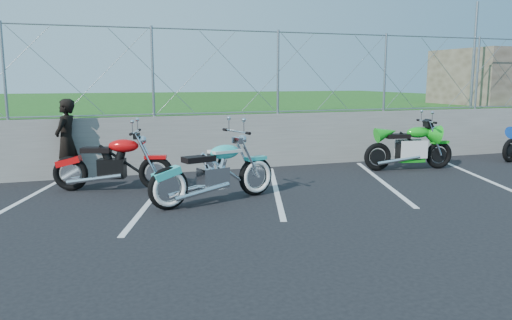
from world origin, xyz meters
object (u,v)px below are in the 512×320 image
object	(u,v)px
cruiser_turquoise	(216,174)
naked_orange	(115,165)
sportbike_green	(410,149)
person_standing	(66,140)

from	to	relation	value
cruiser_turquoise	naked_orange	xyz separation A→B (m)	(-1.63, 1.50, -0.00)
sportbike_green	person_standing	bearing A→B (deg)	178.90
cruiser_turquoise	naked_orange	world-z (taller)	cruiser_turquoise
cruiser_turquoise	sportbike_green	distance (m)	5.39
cruiser_turquoise	person_standing	xyz separation A→B (m)	(-2.52, 2.78, 0.37)
cruiser_turquoise	sportbike_green	size ratio (longest dim) A/B	1.08
naked_orange	sportbike_green	world-z (taller)	sportbike_green
naked_orange	person_standing	bearing A→B (deg)	141.97
naked_orange	person_standing	world-z (taller)	person_standing
naked_orange	sportbike_green	bearing A→B (deg)	17.78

